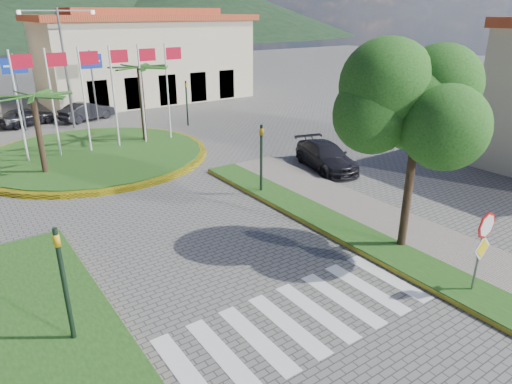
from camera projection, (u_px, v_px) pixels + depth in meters
sidewalk_right at (491, 280)px, 13.96m from camera, size 4.00×28.00×0.15m
verge_right at (469, 292)px, 13.31m from camera, size 1.60×28.00×0.18m
median_left at (21, 374)px, 10.30m from camera, size 5.00×14.00×0.18m
crosswalk at (299, 319)px, 12.29m from camera, size 8.00×3.00×0.01m
roundabout_island at (94, 154)px, 25.91m from camera, size 12.70×12.70×6.00m
stop_sign at (483, 240)px, 12.71m from camera, size 0.80×0.11×2.65m
deciduous_tree at (420, 100)px, 14.09m from camera, size 3.60×3.60×6.80m
traffic_light_left at (63, 276)px, 10.69m from camera, size 0.15×0.18×3.20m
traffic_light_right at (261, 153)px, 20.07m from camera, size 0.15×0.18×3.20m
traffic_light_far at (187, 99)px, 32.59m from camera, size 0.18×0.15×3.20m
direction_sign_west at (17, 79)px, 30.42m from camera, size 1.60×0.14×5.20m
direction_sign_east at (92, 74)px, 33.10m from camera, size 1.60×0.14×5.20m
street_lamp_centre at (65, 63)px, 30.94m from camera, size 4.80×0.16×8.00m
building_right at (145, 56)px, 42.06m from camera, size 19.08×9.54×8.05m
hill_far_east at (203, 8)px, 146.04m from camera, size 120.00×120.00×18.00m
car_dark_a at (26, 117)px, 32.95m from camera, size 4.26×2.78×1.35m
car_dark_b at (87, 111)px, 34.65m from camera, size 4.37×2.69×1.36m
car_side_right at (326, 156)px, 23.90m from camera, size 3.04×4.96×1.34m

